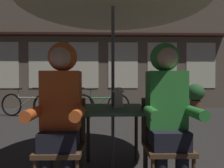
# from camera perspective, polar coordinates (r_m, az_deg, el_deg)

# --- Properties ---
(cafe_table) EXTENTS (0.72, 0.72, 0.74)m
(cafe_table) POSITION_cam_1_polar(r_m,az_deg,el_deg) (2.23, 0.26, -9.44)
(cafe_table) COLOR #42664C
(cafe_table) RESTS_ON ground_plane
(lantern) EXTENTS (0.11, 0.11, 0.23)m
(lantern) POSITION_cam_1_polar(r_m,az_deg,el_deg) (2.18, 1.84, -3.78)
(lantern) COLOR white
(lantern) RESTS_ON cafe_table
(chair_left) EXTENTS (0.40, 0.40, 0.87)m
(chair_left) POSITION_cam_1_polar(r_m,az_deg,el_deg) (1.95, -14.18, -15.52)
(chair_left) COLOR #513823
(chair_left) RESTS_ON ground_plane
(chair_right) EXTENTS (0.40, 0.40, 0.87)m
(chair_right) POSITION_cam_1_polar(r_m,az_deg,el_deg) (1.98, 15.11, -15.26)
(chair_right) COLOR #513823
(chair_right) RESTS_ON ground_plane
(person_left_hooded) EXTENTS (0.45, 0.56, 1.40)m
(person_left_hooded) POSITION_cam_1_polar(r_m,az_deg,el_deg) (1.83, -14.63, -5.23)
(person_left_hooded) COLOR black
(person_left_hooded) RESTS_ON ground_plane
(person_right_hooded) EXTENTS (0.45, 0.56, 1.40)m
(person_right_hooded) POSITION_cam_1_polar(r_m,az_deg,el_deg) (1.86, 15.66, -5.13)
(person_right_hooded) COLOR black
(person_right_hooded) RESTS_ON ground_plane
(shopfront_building) EXTENTS (10.00, 0.93, 6.20)m
(shopfront_building) POSITION_cam_1_polar(r_m,az_deg,el_deg) (7.86, -2.50, 16.19)
(shopfront_building) COLOR #6B5B4C
(shopfront_building) RESTS_ON ground_plane
(bicycle_nearest) EXTENTS (1.65, 0.40, 0.84)m
(bicycle_nearest) POSITION_cam_1_polar(r_m,az_deg,el_deg) (6.12, -23.46, -5.53)
(bicycle_nearest) COLOR black
(bicycle_nearest) RESTS_ON ground_plane
(bicycle_second) EXTENTS (1.68, 0.21, 0.84)m
(bicycle_second) POSITION_cam_1_polar(r_m,az_deg,el_deg) (5.90, -13.98, -5.71)
(bicycle_second) COLOR black
(bicycle_second) RESTS_ON ground_plane
(bicycle_third) EXTENTS (1.66, 0.36, 0.84)m
(bicycle_third) POSITION_cam_1_polar(r_m,az_deg,el_deg) (5.55, -3.26, -6.11)
(bicycle_third) COLOR black
(bicycle_third) RESTS_ON ground_plane
(potted_plant) EXTENTS (0.60, 0.60, 0.92)m
(potted_plant) POSITION_cam_1_polar(r_m,az_deg,el_deg) (7.41, 23.12, -2.85)
(potted_plant) COLOR brown
(potted_plant) RESTS_ON ground_plane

